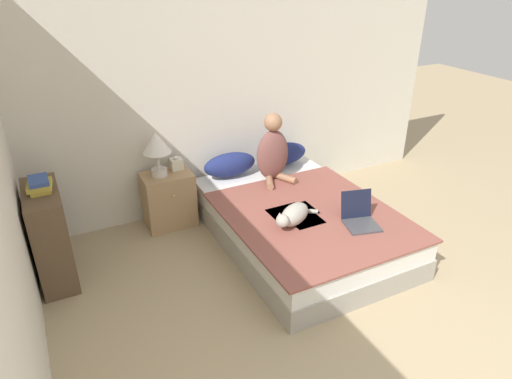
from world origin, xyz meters
TOP-DOWN VIEW (x-y plane):
  - wall_back at (0.00, 3.56)m, footprint 5.21×0.05m
  - bed at (0.23, 2.43)m, footprint 1.48×2.12m
  - pillow_near at (-0.09, 3.34)m, footprint 0.58×0.25m
  - pillow_far at (0.55, 3.34)m, footprint 0.58×0.25m
  - person_sitting at (0.27, 3.06)m, footprint 0.36×0.35m
  - cat_tabby at (-0.01, 2.16)m, footprint 0.52×0.33m
  - laptop_open at (0.52, 1.91)m, footprint 0.35×0.37m
  - nightstand at (-0.79, 3.32)m, footprint 0.49×0.36m
  - table_lamp at (-0.86, 3.32)m, footprint 0.27×0.27m
  - tissue_box at (-0.66, 3.40)m, footprint 0.12×0.12m
  - bookshelf at (-1.93, 2.90)m, footprint 0.28×0.68m
  - book_stack_top at (-1.93, 2.90)m, footprint 0.20×0.23m

SIDE VIEW (x-z plane):
  - bed at x=0.23m, z-range 0.00..0.40m
  - nightstand at x=-0.79m, z-range 0.00..0.57m
  - bookshelf at x=-1.93m, z-range 0.00..0.84m
  - laptop_open at x=0.52m, z-range 0.33..0.59m
  - cat_tabby at x=-0.01m, z-range 0.40..0.59m
  - pillow_near at x=-0.09m, z-range 0.40..0.66m
  - pillow_far at x=0.55m, z-range 0.40..0.66m
  - tissue_box at x=-0.66m, z-range 0.56..0.70m
  - person_sitting at x=0.27m, z-range 0.35..1.07m
  - table_lamp at x=-0.86m, z-range 0.66..1.11m
  - book_stack_top at x=-1.93m, z-range 0.84..0.94m
  - wall_back at x=0.00m, z-range 0.00..2.55m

